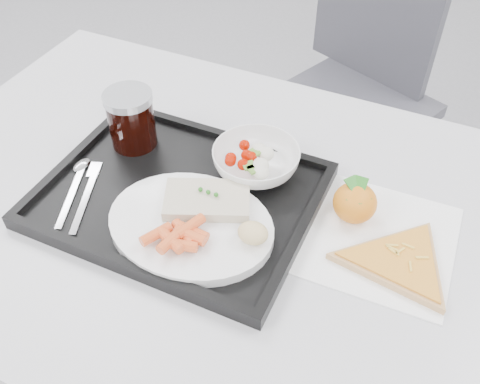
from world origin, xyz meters
TOP-DOWN VIEW (x-y plane):
  - table at (0.00, 0.30)m, footprint 1.20×0.80m
  - chair at (0.03, 1.15)m, footprint 0.55×0.56m
  - tray at (-0.07, 0.28)m, footprint 0.45×0.35m
  - dinner_plate at (-0.02, 0.22)m, footprint 0.27×0.27m
  - fish_fillet at (-0.01, 0.26)m, footprint 0.16×0.13m
  - bread_roll at (0.09, 0.23)m, footprint 0.05×0.04m
  - salad_bowl at (0.02, 0.39)m, footprint 0.15×0.15m
  - cola_glass at (-0.22, 0.37)m, footprint 0.09×0.09m
  - cutlery at (-0.24, 0.23)m, footprint 0.11×0.17m
  - napkin at (0.25, 0.33)m, footprint 0.26×0.25m
  - tangerine at (0.20, 0.36)m, footprint 0.09×0.09m
  - pizza_slice at (0.30, 0.30)m, footprint 0.28×0.28m
  - carrot_pile at (-0.01, 0.18)m, footprint 0.09×0.09m
  - salad_contents at (0.02, 0.38)m, footprint 0.08×0.08m

SIDE VIEW (x-z plane):
  - chair at x=0.03m, z-range 0.07..1.00m
  - table at x=0.00m, z-range 0.31..1.06m
  - napkin at x=0.25m, z-range 0.75..0.75m
  - tray at x=-0.07m, z-range 0.75..0.77m
  - pizza_slice at x=0.30m, z-range 0.75..0.77m
  - cutlery at x=-0.24m, z-range 0.76..0.77m
  - dinner_plate at x=-0.02m, z-range 0.77..0.78m
  - tangerine at x=0.20m, z-range 0.75..0.82m
  - salad_bowl at x=0.02m, z-range 0.77..0.81m
  - fish_fillet at x=-0.01m, z-range 0.78..0.80m
  - carrot_pile at x=-0.01m, z-range 0.78..0.81m
  - bread_roll at x=0.09m, z-range 0.78..0.81m
  - salad_contents at x=0.02m, z-range 0.79..0.81m
  - cola_glass at x=-0.22m, z-range 0.77..0.88m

